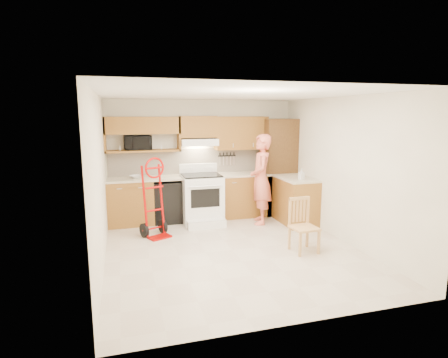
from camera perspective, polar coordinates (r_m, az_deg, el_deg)
name	(u,v)px	position (r m, az deg, el deg)	size (l,w,h in m)	color
floor	(232,251)	(6.13, 1.30, -11.07)	(4.00, 4.50, 0.02)	beige
ceiling	(233,93)	(5.73, 1.40, 13.17)	(4.00, 4.50, 0.02)	white
wall_back	(202,159)	(7.96, -3.45, 3.19)	(4.00, 0.02, 2.50)	white
wall_front	(299,211)	(3.74, 11.62, -4.83)	(4.00, 0.02, 2.50)	white
wall_left	(99,181)	(5.55, -18.89, -0.33)	(0.02, 4.50, 2.50)	white
wall_right	(343,170)	(6.66, 18.10, 1.37)	(0.02, 4.50, 2.50)	white
backsplash	(202,161)	(7.94, -3.41, 2.81)	(3.92, 0.03, 0.55)	beige
lower_cab_left	(130,202)	(7.62, -14.36, -3.54)	(0.90, 0.60, 0.90)	#935E22
dishwasher	(168,201)	(7.67, -8.74, -3.43)	(0.60, 0.60, 0.85)	black
lower_cab_right	(242,195)	(8.02, 2.89, -2.55)	(1.14, 0.60, 0.90)	#935E22
countertop_left	(145,179)	(7.54, -12.24, 0.05)	(1.50, 0.63, 0.04)	beige
countertop_right	(243,174)	(7.93, 2.92, 0.76)	(1.14, 0.63, 0.04)	beige
cab_return_right	(295,201)	(7.63, 11.04, -3.38)	(0.60, 1.00, 0.90)	#935E22
countertop_return	(296,178)	(7.54, 11.16, 0.09)	(0.63, 1.00, 0.04)	beige
pantry_tall	(278,167)	(8.21, 8.36, 1.90)	(0.70, 0.60, 2.10)	brown
upper_cab_left	(142,125)	(7.56, -12.61, 8.16)	(1.50, 0.33, 0.34)	#935E22
upper_shelf_mw	(143,151)	(7.60, -12.46, 4.31)	(1.50, 0.33, 0.04)	#935E22
upper_cab_center	(198,127)	(7.71, -4.11, 8.10)	(0.76, 0.33, 0.44)	#935E22
upper_cab_right	(241,133)	(7.97, 2.66, 7.17)	(1.14, 0.33, 0.70)	#935E22
range_hood	(199,142)	(7.67, -3.98, 5.77)	(0.76, 0.46, 0.14)	white
knife_strip	(227,159)	(8.04, 0.47, 3.21)	(0.40, 0.05, 0.29)	black
microwave	(138,143)	(7.58, -13.30, 5.51)	(0.52, 0.35, 0.29)	black
range	(202,195)	(7.45, -3.40, -2.45)	(0.80, 1.05, 1.18)	white
person	(261,179)	(7.40, 5.77, -0.05)	(0.66, 0.43, 1.81)	#E66E56
hand_truck	(156,202)	(6.69, -10.60, -3.47)	(0.51, 0.47, 1.31)	#B00703
dining_chair	(304,226)	(6.05, 12.40, -7.12)	(0.39, 0.43, 0.87)	#B47D46
soap_bottle	(302,174)	(7.32, 11.99, 0.75)	(0.09, 0.09, 0.21)	white
bowl	(136,177)	(7.52, -13.53, 0.36)	(0.24, 0.24, 0.06)	white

